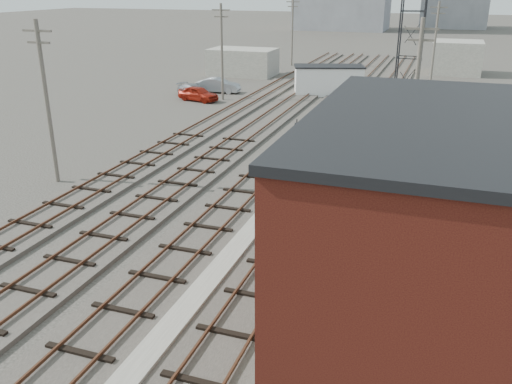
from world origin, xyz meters
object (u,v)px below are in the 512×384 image
at_px(car_red, 198,94).
at_px(site_trailer, 328,80).
at_px(car_silver, 219,85).
at_px(switch_stand, 297,130).
at_px(signal_mast, 281,254).
at_px(car_grey, 194,90).

bearing_deg(car_red, site_trailer, -43.05).
bearing_deg(car_silver, site_trailer, -81.37).
bearing_deg(car_red, switch_stand, -114.63).
bearing_deg(site_trailer, signal_mast, -97.97).
distance_m(car_red, car_silver, 4.66).
height_order(site_trailer, car_silver, site_trailer).
relative_size(switch_stand, car_red, 0.33).
bearing_deg(car_silver, signal_mast, -159.11).
relative_size(site_trailer, car_grey, 1.89).
xyz_separation_m(site_trailer, car_silver, (-11.08, -2.65, -0.73)).
distance_m(switch_stand, car_red, 16.13).
height_order(car_silver, car_grey, car_silver).
distance_m(site_trailer, car_red, 13.44).
height_order(car_red, car_silver, car_silver).
relative_size(car_red, car_silver, 0.91).
bearing_deg(car_silver, switch_stand, -144.61).
height_order(signal_mast, car_silver, signal_mast).
distance_m(switch_stand, site_trailer, 17.44).
bearing_deg(site_trailer, switch_stand, -103.32).
relative_size(signal_mast, car_red, 1.04).
height_order(signal_mast, car_red, signal_mast).
height_order(site_trailer, car_red, site_trailer).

